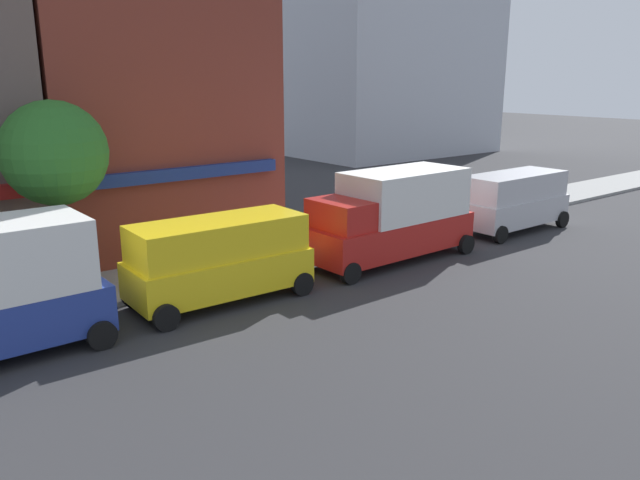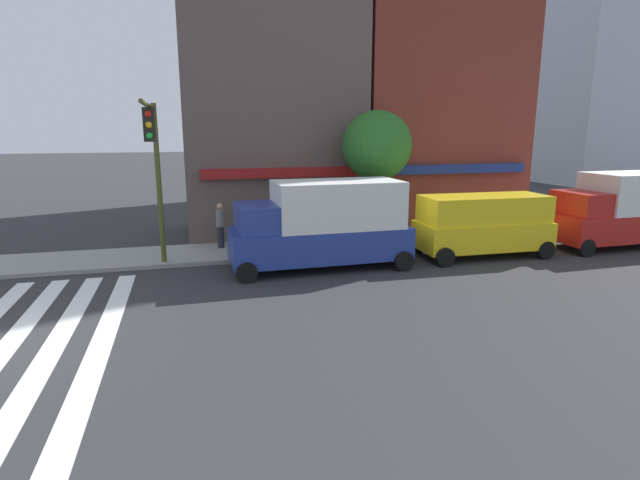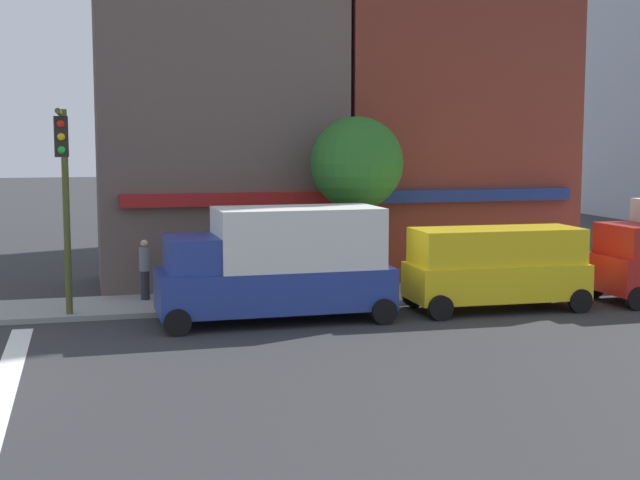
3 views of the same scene
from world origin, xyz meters
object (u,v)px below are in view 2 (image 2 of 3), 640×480
pedestrian_orange_vest (325,220)px  pedestrian_grey_coat (220,225)px  van_yellow (483,223)px  box_truck_red (626,208)px  street_tree (377,146)px  traffic_signal (155,157)px  box_truck_blue (322,223)px  fire_hydrant (273,243)px

pedestrian_orange_vest → pedestrian_grey_coat: bearing=-50.8°
van_yellow → pedestrian_orange_vest: van_yellow is taller
box_truck_red → street_tree: (-9.91, 2.80, 2.51)m
traffic_signal → pedestrian_grey_coat: bearing=54.6°
traffic_signal → box_truck_blue: bearing=-4.0°
van_yellow → pedestrian_grey_coat: (-9.59, 3.37, -0.21)m
van_yellow → pedestrian_orange_vest: bearing=150.4°
box_truck_blue → pedestrian_orange_vest: box_truck_blue is taller
box_truck_red → fire_hydrant: size_ratio=7.42×
van_yellow → box_truck_blue: bearing=-178.6°
box_truck_red → pedestrian_orange_vest: size_ratio=3.53×
traffic_signal → pedestrian_orange_vest: size_ratio=3.18×
traffic_signal → fire_hydrant: 5.32m
fire_hydrant → street_tree: street_tree is taller
pedestrian_grey_coat → pedestrian_orange_vest: same height
pedestrian_orange_vest → van_yellow: bearing=100.1°
box_truck_red → street_tree: 10.60m
box_truck_blue → box_truck_red: same height
van_yellow → street_tree: street_tree is taller
box_truck_red → street_tree: size_ratio=1.16×
van_yellow → fire_hydrant: bearing=169.1°
pedestrian_orange_vest → fire_hydrant: bearing=-16.6°
traffic_signal → pedestrian_orange_vest: traffic_signal is taller
traffic_signal → van_yellow: traffic_signal is taller
box_truck_blue → street_tree: 4.84m
van_yellow → box_truck_red: size_ratio=0.81×
traffic_signal → van_yellow: 12.01m
pedestrian_grey_coat → fire_hydrant: size_ratio=2.10×
traffic_signal → fire_hydrant: size_ratio=6.67×
box_truck_red → pedestrian_grey_coat: bearing=167.0°
van_yellow → street_tree: (-3.28, 2.80, 2.82)m
van_yellow → box_truck_red: (6.62, 0.00, 0.30)m
traffic_signal → box_truck_red: (18.34, -0.38, -2.33)m
box_truck_blue → pedestrian_grey_coat: (-3.27, 3.37, -0.51)m
pedestrian_grey_coat → street_tree: (6.31, -0.57, 3.03)m
pedestrian_grey_coat → street_tree: bearing=56.4°
van_yellow → box_truck_red: bearing=1.4°
traffic_signal → pedestrian_orange_vest: (6.36, 2.84, -2.84)m
box_truck_blue → van_yellow: 6.33m
van_yellow → box_truck_red: 6.63m
fire_hydrant → traffic_signal: bearing=-161.5°
traffic_signal → box_truck_blue: traffic_signal is taller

